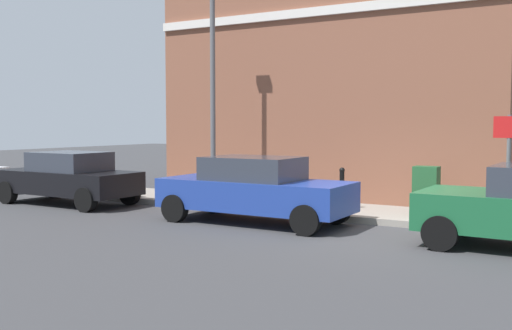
{
  "coord_description": "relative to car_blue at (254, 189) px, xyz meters",
  "views": [
    {
      "loc": [
        -11.66,
        -3.88,
        2.27
      ],
      "look_at": [
        1.47,
        3.84,
        1.2
      ],
      "focal_mm": 41.46,
      "sensor_mm": 36.0,
      "label": 1
    }
  ],
  "objects": [
    {
      "name": "street_sign",
      "position": [
        1.38,
        -5.18,
        0.88
      ],
      "size": [
        0.08,
        0.6,
        2.3
      ],
      "color": "#59595B",
      "rests_on": "sidewalk"
    },
    {
      "name": "utility_cabinet",
      "position": [
        1.99,
        -3.38,
        -0.1
      ],
      "size": [
        0.46,
        0.61,
        1.15
      ],
      "color": "#1E4C28",
      "rests_on": "sidewalk"
    },
    {
      "name": "car_black",
      "position": [
        0.05,
        6.1,
        -0.02
      ],
      "size": [
        1.86,
        4.25,
        1.48
      ],
      "rotation": [
        0.0,
        0.0,
        1.56
      ],
      "color": "black",
      "rests_on": "ground"
    },
    {
      "name": "sidewalk",
      "position": [
        2.23,
        3.06,
        -0.7
      ],
      "size": [
        2.23,
        30.0,
        0.15
      ],
      "primitive_type": "cube",
      "color": "gray",
      "rests_on": "ground"
    },
    {
      "name": "bollard_far_kerb",
      "position": [
        1.36,
        0.1,
        -0.07
      ],
      "size": [
        0.14,
        0.14,
        1.04
      ],
      "color": "black",
      "rests_on": "sidewalk"
    },
    {
      "name": "ground",
      "position": [
        0.14,
        -2.94,
        -0.78
      ],
      "size": [
        80.0,
        80.0,
        0.0
      ],
      "primitive_type": "plane",
      "color": "#38383A"
    },
    {
      "name": "lamppost",
      "position": [
        1.85,
        2.41,
        2.52
      ],
      "size": [
        0.2,
        0.44,
        5.72
      ],
      "color": "#59595B",
      "rests_on": "sidewalk"
    },
    {
      "name": "bollard_near_cabinet",
      "position": [
        2.09,
        -1.28,
        -0.07
      ],
      "size": [
        0.14,
        0.14,
        1.04
      ],
      "color": "black",
      "rests_on": "sidewalk"
    },
    {
      "name": "car_blue",
      "position": [
        0.0,
        0.0,
        0.0
      ],
      "size": [
        1.82,
        4.44,
        1.52
      ],
      "rotation": [
        0.0,
        0.0,
        1.57
      ],
      "color": "navy",
      "rests_on": "ground"
    },
    {
      "name": "corner_building",
      "position": [
        6.88,
        0.16,
        3.67
      ],
      "size": [
        7.18,
        10.19,
        8.89
      ],
      "color": "brown",
      "rests_on": "ground"
    }
  ]
}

